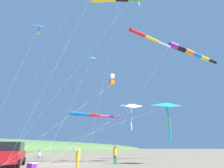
{
  "coord_description": "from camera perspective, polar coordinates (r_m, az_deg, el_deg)",
  "views": [
    {
      "loc": [
        14.53,
        -12.7,
        1.4
      ],
      "look_at": [
        3.17,
        3.22,
        7.91
      ],
      "focal_mm": 30.83,
      "sensor_mm": 36.0,
      "label": 1
    }
  ],
  "objects": [
    {
      "name": "ground_plane",
      "position": [
        19.35,
        -14.37,
        -22.03
      ],
      "size": [
        600.0,
        600.0,
        0.0
      ],
      "primitive_type": "plane",
      "color": "gray"
    },
    {
      "name": "cooler_box",
      "position": [
        15.4,
        -22.71,
        -21.52
      ],
      "size": [
        0.62,
        0.42,
        0.42
      ],
      "color": "purple",
      "rests_on": "ground_plane"
    },
    {
      "name": "kite_delta_magenta_far_left",
      "position": [
        18.58,
        15.84,
        -6.16
      ],
      "size": [
        8.8,
        12.79,
        5.6
      ],
      "color": "#1EB7C6",
      "rests_on": "ground_plane"
    },
    {
      "name": "person_adult_flyer",
      "position": [
        18.69,
        0.93,
        -19.81
      ],
      "size": [
        0.62,
        0.57,
        1.73
      ],
      "color": "#3D7F51",
      "rests_on": "ground_plane"
    },
    {
      "name": "person_bystander_far",
      "position": [
        21.35,
        -29.1,
        -17.6
      ],
      "size": [
        0.49,
        0.57,
        1.63
      ],
      "color": "#8E6B9E",
      "rests_on": "ground_plane"
    },
    {
      "name": "person_child_grey_jacket",
      "position": [
        23.36,
        -20.74,
        -18.99
      ],
      "size": [
        0.46,
        0.47,
        1.31
      ],
      "color": "#8E6B9E",
      "rests_on": "ground_plane"
    },
    {
      "name": "kite_windsock_black_fish_shape",
      "position": [
        21.5,
        -7.39,
        -9.01
      ],
      "size": [
        5.55,
        5.82,
        5.27
      ],
      "color": "blue",
      "rests_on": "ground_plane"
    },
    {
      "name": "person_child_green_jacket",
      "position": [
        13.09,
        -10.09,
        -20.81
      ],
      "size": [
        0.52,
        0.49,
        1.45
      ],
      "color": "gold",
      "rests_on": "ground_plane"
    },
    {
      "name": "kite_windsock_long_streamer_left",
      "position": [
        27.6,
        21.25,
        9.14
      ],
      "size": [
        9.57,
        13.34,
        14.7
      ],
      "color": "purple",
      "rests_on": "ground_plane"
    },
    {
      "name": "kite_windsock_checkered_midright",
      "position": [
        20.09,
        9.82,
        13.77
      ],
      "size": [
        12.35,
        5.28,
        12.27
      ],
      "color": "red",
      "rests_on": "ground_plane"
    },
    {
      "name": "parked_car",
      "position": [
        18.16,
        -28.02,
        -17.8
      ],
      "size": [
        4.53,
        4.1,
        1.85
      ],
      "color": "red",
      "rests_on": "ground_plane"
    },
    {
      "name": "kite_delta_white_trailing",
      "position": [
        30.44,
        -5.8,
        7.61
      ],
      "size": [
        2.29,
        8.89,
        15.12
      ],
      "color": "#1EB7C6",
      "rests_on": "ground_plane"
    },
    {
      "name": "kite_delta_teal_far_right",
      "position": [
        21.32,
        5.9,
        -6.48
      ],
      "size": [
        2.33,
        11.31,
        6.26
      ],
      "color": "white",
      "rests_on": "ground_plane"
    },
    {
      "name": "kite_delta_red_high_left",
      "position": [
        34.29,
        -20.77,
        15.76
      ],
      "size": [
        4.38,
        7.39,
        20.54
      ],
      "color": "blue",
      "rests_on": "ground_plane"
    },
    {
      "name": "kite_box_rainbow_low_near",
      "position": [
        21.72,
        -0.01,
        1.39
      ],
      "size": [
        1.63,
        10.88,
        9.37
      ],
      "color": "white",
      "rests_on": "ground_plane"
    }
  ]
}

